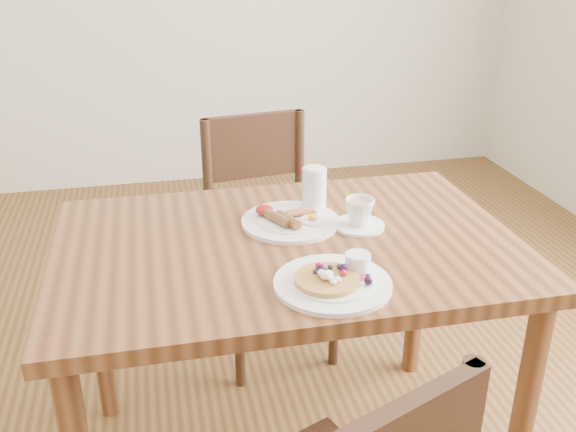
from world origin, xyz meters
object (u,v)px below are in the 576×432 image
at_px(dining_table, 288,274).
at_px(breakfast_plate, 289,220).
at_px(teacup_saucer, 359,215).
at_px(water_glass, 314,189).
at_px(chair_far, 266,226).
at_px(pancake_plate, 334,280).

xyz_separation_m(dining_table, breakfast_plate, (0.02, 0.10, 0.11)).
relative_size(teacup_saucer, water_glass, 1.13).
height_order(breakfast_plate, water_glass, water_glass).
height_order(dining_table, water_glass, water_glass).
bearing_deg(chair_far, teacup_saucer, 96.16).
distance_m(teacup_saucer, water_glass, 0.17).
distance_m(pancake_plate, breakfast_plate, 0.35).
distance_m(chair_far, water_glass, 0.56).
bearing_deg(pancake_plate, dining_table, 102.09).
xyz_separation_m(chair_far, breakfast_plate, (-0.03, -0.54, 0.27)).
relative_size(breakfast_plate, water_glass, 2.18).
bearing_deg(dining_table, water_glass, 57.60).
bearing_deg(water_glass, breakfast_plate, -137.05).
xyz_separation_m(breakfast_plate, water_glass, (0.09, 0.09, 0.05)).
relative_size(chair_far, breakfast_plate, 3.26).
bearing_deg(teacup_saucer, dining_table, -168.65).
bearing_deg(breakfast_plate, water_glass, 42.95).
relative_size(pancake_plate, water_glass, 2.18).
relative_size(dining_table, breakfast_plate, 4.44).
distance_m(pancake_plate, water_glass, 0.44).
height_order(teacup_saucer, water_glass, water_glass).
distance_m(chair_far, teacup_saucer, 0.68).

